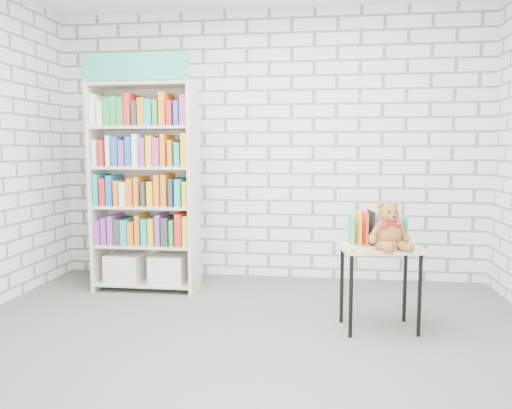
# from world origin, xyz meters

# --- Properties ---
(ground) EXTENTS (4.50, 4.50, 0.00)m
(ground) POSITION_xyz_m (0.00, 0.00, 0.00)
(ground) COLOR #465145
(ground) RESTS_ON ground
(room_shell) EXTENTS (4.52, 4.02, 2.81)m
(room_shell) POSITION_xyz_m (0.00, 0.00, 1.78)
(room_shell) COLOR silver
(room_shell) RESTS_ON ground
(bookshelf) EXTENTS (0.99, 0.39, 2.23)m
(bookshelf) POSITION_xyz_m (-1.13, 1.36, 1.02)
(bookshelf) COLOR beige
(bookshelf) RESTS_ON ground
(display_table) EXTENTS (0.66, 0.50, 0.64)m
(display_table) POSITION_xyz_m (1.00, 0.51, 0.55)
(display_table) COLOR tan
(display_table) RESTS_ON ground
(table_books) EXTENTS (0.44, 0.25, 0.25)m
(table_books) POSITION_xyz_m (0.98, 0.60, 0.77)
(table_books) COLOR #29B297
(table_books) RESTS_ON display_table
(teddy_bear) EXTENTS (0.32, 0.31, 0.35)m
(teddy_bear) POSITION_xyz_m (1.05, 0.42, 0.78)
(teddy_bear) COLOR brown
(teddy_bear) RESTS_ON display_table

